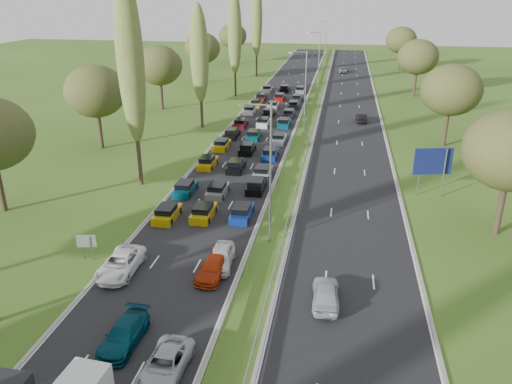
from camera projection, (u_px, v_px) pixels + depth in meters
The scene contains 19 objects.
ground at pixel (305, 130), 76.51m from camera, with size 260.00×260.00×0.00m, color #37531A.
near_carriageway at pixel (264, 124), 79.86m from camera, with size 10.50×215.00×0.04m, color black.
far_carriageway at pixel (349, 128), 77.72m from camera, with size 10.50×215.00×0.04m, color black.
central_reservation at pixel (306, 123), 78.58m from camera, with size 2.36×215.00×0.32m.
lamp_columns at pixel (305, 93), 72.41m from camera, with size 0.18×140.18×12.00m.
poplar_row at pixel (176, 54), 63.57m from camera, with size 2.80×127.80×22.44m.
woodland_left at pixel (83, 97), 61.96m from camera, with size 8.00×166.00×11.10m.
woodland_right at pixel (465, 103), 58.35m from camera, with size 8.00×153.00×11.10m.
traffic_queue_fill at pixel (259, 130), 75.06m from camera, with size 9.08×68.42×0.80m.
near_car_2 at pixel (121, 264), 37.86m from camera, with size 2.46×5.34×1.48m, color white.
near_car_7 at pixel (124, 334), 30.19m from camera, with size 1.91×4.71×1.37m, color #043748.
near_car_10 at pixel (165, 365), 27.77m from camera, with size 2.19×4.76×1.32m, color #A5ABAF.
near_car_11 at pixel (213, 267), 37.47m from camera, with size 1.86×4.57×1.33m, color #A02709.
near_car_12 at pixel (221, 257), 38.72m from camera, with size 1.82×4.52×1.54m, color silver.
far_car_0 at pixel (326, 293), 34.10m from camera, with size 1.82×4.52×1.54m, color #A4AAAD.
far_car_1 at pixel (361, 118), 80.87m from camera, with size 1.47×4.21×1.39m, color black.
far_car_2 at pixel (343, 70), 128.86m from camera, with size 2.21×4.79×1.33m, color slate.
info_sign at pixel (87, 244), 39.50m from camera, with size 1.49×0.43×2.10m.
direction_sign at pixel (433, 163), 50.90m from camera, with size 3.91×1.02×5.20m.
Camera 1 is at (9.85, 5.39, 20.11)m, focal length 35.00 mm.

